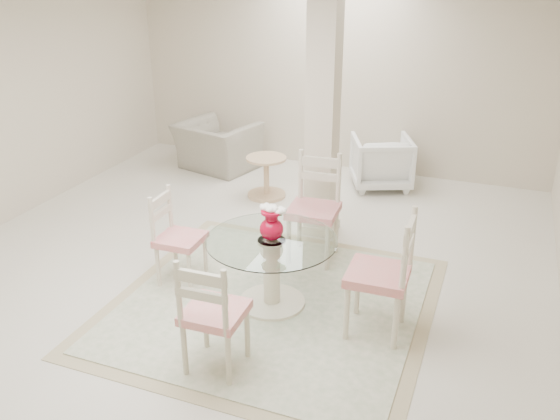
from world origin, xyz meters
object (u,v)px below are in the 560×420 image
(dining_table, at_px, (272,272))
(red_vase, at_px, (272,224))
(side_table, at_px, (266,178))
(dining_chair_north, at_px, (316,200))
(dining_chair_west, at_px, (174,231))
(dining_chair_east, at_px, (388,266))
(column, at_px, (323,114))
(armchair_white, at_px, (381,162))
(dining_chair_south, at_px, (210,308))
(recliner_taupe, at_px, (217,146))

(dining_table, distance_m, red_vase, 0.47)
(side_table, bearing_deg, dining_chair_north, -50.71)
(red_vase, height_order, dining_chair_west, dining_chair_west)
(dining_table, relative_size, dining_chair_east, 0.94)
(dining_table, height_order, dining_chair_west, dining_chair_west)
(column, bearing_deg, armchair_white, 78.24)
(dining_chair_south, bearing_deg, dining_chair_north, -95.35)
(dining_table, height_order, recliner_taupe, recliner_taupe)
(column, relative_size, dining_chair_north, 2.24)
(dining_table, height_order, side_table, dining_table)
(dining_chair_north, xyz_separation_m, dining_chair_south, (-0.13, -2.04, -0.06))
(dining_chair_south, bearing_deg, side_table, -75.89)
(red_vase, distance_m, recliner_taupe, 3.76)
(dining_table, height_order, red_vase, red_vase)
(dining_chair_east, distance_m, dining_chair_north, 1.46)
(dining_chair_east, relative_size, armchair_white, 1.58)
(dining_chair_south, relative_size, armchair_white, 1.42)
(dining_chair_north, distance_m, armchair_white, 2.24)
(red_vase, height_order, dining_chair_north, dining_chair_north)
(dining_table, height_order, dining_chair_south, dining_chair_south)
(armchair_white, bearing_deg, side_table, 11.59)
(dining_chair_south, relative_size, side_table, 2.03)
(dining_chair_north, height_order, dining_chair_south, dining_chair_north)
(column, xyz_separation_m, dining_table, (0.07, -1.63, -1.02))
(armchair_white, bearing_deg, dining_table, 62.45)
(dining_chair_east, distance_m, dining_chair_west, 2.05)
(dining_chair_south, xyz_separation_m, side_table, (-0.96, 3.37, -0.32))
(column, height_order, dining_chair_south, column)
(recliner_taupe, xyz_separation_m, armchair_white, (2.36, 0.15, 0.01))
(red_vase, distance_m, dining_chair_east, 1.04)
(dining_table, xyz_separation_m, dining_chair_north, (0.06, 1.03, 0.30))
(dining_chair_east, bearing_deg, column, -148.75)
(side_table, bearing_deg, dining_chair_east, -49.73)
(red_vase, bearing_deg, dining_chair_east, -3.85)
(dining_chair_south, relative_size, recliner_taupe, 1.04)
(dining_chair_west, relative_size, recliner_taupe, 0.97)
(side_table, bearing_deg, armchair_white, 34.47)
(dining_chair_north, relative_size, side_table, 2.26)
(side_table, bearing_deg, column, -37.38)
(red_vase, relative_size, dining_chair_south, 0.29)
(dining_chair_north, bearing_deg, armchair_white, 81.12)
(column, xyz_separation_m, armchair_white, (0.34, 1.61, -1.00))
(dining_table, distance_m, side_table, 2.57)
(dining_chair_east, height_order, side_table, dining_chair_east)
(dining_chair_west, relative_size, dining_chair_south, 0.93)
(dining_chair_west, distance_m, recliner_taupe, 3.22)
(recliner_taupe, relative_size, armchair_white, 1.37)
(dining_chair_east, bearing_deg, armchair_white, -168.74)
(dining_chair_north, distance_m, dining_chair_south, 2.05)
(red_vase, bearing_deg, dining_table, -95.71)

